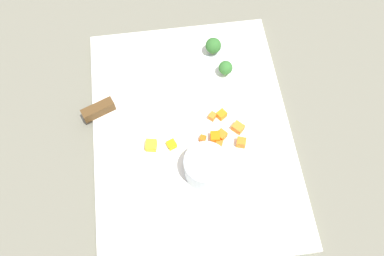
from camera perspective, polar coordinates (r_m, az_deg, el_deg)
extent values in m
plane|color=slate|center=(0.72, 0.00, -0.77)|extent=(4.00, 4.00, 0.00)
cube|color=white|center=(0.72, 0.00, -0.57)|extent=(0.46, 0.34, 0.01)
cylinder|color=#B1C0C2|center=(0.66, 1.91, -5.36)|extent=(0.07, 0.07, 0.04)
cube|color=silver|center=(0.78, 0.98, 8.81)|extent=(0.09, 0.17, 0.00)
cube|color=#53391A|center=(0.74, -12.90, 2.49)|extent=(0.04, 0.06, 0.02)
cube|color=orange|center=(0.70, 6.85, -2.02)|extent=(0.02, 0.02, 0.02)
cube|color=orange|center=(0.72, 4.12, 1.86)|extent=(0.02, 0.02, 0.01)
cube|color=orange|center=(0.70, 4.12, -0.99)|extent=(0.02, 0.02, 0.01)
cube|color=orange|center=(0.70, 3.76, -2.25)|extent=(0.02, 0.02, 0.01)
cube|color=orange|center=(0.70, 3.22, -1.30)|extent=(0.02, 0.02, 0.02)
cube|color=orange|center=(0.72, 2.85, 1.63)|extent=(0.02, 0.02, 0.01)
cube|color=orange|center=(0.70, 1.50, -1.49)|extent=(0.01, 0.01, 0.01)
cube|color=orange|center=(0.71, 6.41, 0.05)|extent=(0.02, 0.02, 0.01)
cube|color=yellow|center=(0.70, -2.85, -2.31)|extent=(0.02, 0.02, 0.01)
cube|color=yellow|center=(0.70, -5.70, -2.41)|extent=(0.02, 0.02, 0.02)
cylinder|color=#8AB56B|center=(0.77, 4.62, 7.78)|extent=(0.01, 0.01, 0.01)
sphere|color=#36762F|center=(0.76, 4.69, 8.36)|extent=(0.03, 0.03, 0.03)
cylinder|color=#93BA5D|center=(0.79, 2.93, 10.69)|extent=(0.01, 0.01, 0.01)
sphere|color=#33702D|center=(0.78, 2.98, 11.38)|extent=(0.03, 0.03, 0.03)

